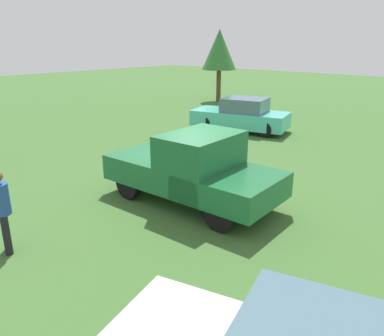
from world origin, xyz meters
The scene contains 6 objects.
ground_plane centered at (0.00, 0.00, 0.00)m, with size 80.00×80.00×0.00m, color #3D662D.
pickup_truck centered at (0.54, -0.49, 0.93)m, with size 4.53×2.20×1.81m.
sedan_near centered at (-3.29, 6.95, 0.68)m, with size 4.53×2.78×1.48m.
person_bystander centered at (-0.60, -4.64, 0.93)m, with size 0.41×0.41×1.65m.
tree_back_right centered at (-9.48, 13.20, 3.30)m, with size 2.24×2.24×4.59m.
traffic_cone centered at (-3.01, 1.32, 0.28)m, with size 0.32×0.32×0.55m, color orange.
Camera 1 is at (6.33, -7.09, 3.87)m, focal length 35.60 mm.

